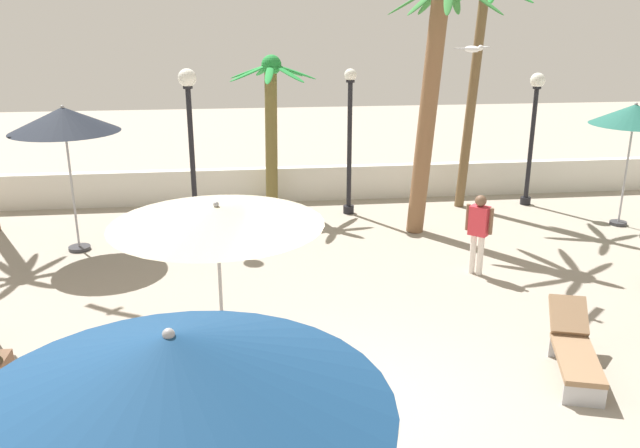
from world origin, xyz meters
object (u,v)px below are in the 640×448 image
Objects in this scene: lamp_post_2 at (533,123)px; patio_umbrella_4 at (64,121)px; lamp_post_1 at (350,136)px; seagull_0 at (473,49)px; patio_umbrella_3 at (634,115)px; palm_tree_0 at (271,113)px; patio_umbrella_0 at (217,216)px; palm_tree_2 at (434,78)px; patio_umbrella_5 at (172,374)px; lounge_chair_0 at (574,348)px; palm_tree_3 at (477,69)px; guest_0 at (479,227)px; guest_1 at (104,443)px; lamp_post_0 at (190,128)px.

patio_umbrella_4 is at bearing -168.78° from lamp_post_2.
lamp_post_1 is 4.01× the size of seagull_0.
patio_umbrella_3 is 8.75m from palm_tree_0.
palm_tree_2 is (4.68, 5.91, 1.20)m from patio_umbrella_0.
patio_umbrella_0 is at bearing -112.09° from lamp_post_1.
patio_umbrella_3 is (9.54, 5.80, 0.30)m from patio_umbrella_0.
patio_umbrella_3 is 12.84m from patio_umbrella_4.
patio_umbrella_5 is 12.78m from lamp_post_1.
lounge_chair_0 is at bearing -124.92° from patio_umbrella_3.
palm_tree_0 reaches higher than patio_umbrella_3.
patio_umbrella_0 is at bearing -59.20° from patio_umbrella_4.
patio_umbrella_0 is at bearing -129.15° from palm_tree_3.
lamp_post_1 is at bearing 67.91° from patio_umbrella_0.
lamp_post_1 is 4.86m from guest_0.
guest_0 is at bearing -84.63° from palm_tree_2.
palm_tree_2 is at bearing -131.42° from palm_tree_3.
lamp_post_2 reaches higher than patio_umbrella_3.
seagull_0 is at bearing -14.85° from patio_umbrella_4.
palm_tree_3 reaches higher than lamp_post_1.
guest_1 is (-9.10, -10.55, -1.32)m from lamp_post_2.
palm_tree_2 reaches higher than palm_tree_3.
patio_umbrella_4 is 5.20m from palm_tree_0.
palm_tree_2 is 2.77m from lamp_post_1.
patio_umbrella_0 is 0.76× the size of lamp_post_0.
lamp_post_1 is 4.94m from lamp_post_2.
lounge_chair_0 is (5.84, -6.88, -2.13)m from lamp_post_0.
palm_tree_3 is at bearing -4.56° from palm_tree_0.
seagull_0 is (5.76, 6.20, 3.47)m from guest_1.
palm_tree_3 reaches higher than patio_umbrella_0.
lamp_post_0 is 1.97× the size of lounge_chair_0.
lounge_chair_0 is at bearing -109.24° from lamp_post_2.
guest_0 is 1.08× the size of guest_1.
seagull_0 reaches higher than patio_umbrella_4.
palm_tree_3 reaches higher than palm_tree_0.
guest_1 is at bearing 116.18° from patio_umbrella_5.
lamp_post_2 is (8.77, 1.51, -0.29)m from lamp_post_0.
lamp_post_0 is at bearing 97.07° from patio_umbrella_0.
patio_umbrella_4 is 9.97m from palm_tree_3.
palm_tree_0 is at bearing 126.90° from guest_0.
patio_umbrella_3 is 5.68m from seagull_0.
lounge_chair_0 is at bearing -84.26° from seagull_0.
patio_umbrella_3 is at bearing 1.17° from patio_umbrella_4.
patio_umbrella_4 is 0.86× the size of lamp_post_1.
palm_tree_0 is 6.24m from seagull_0.
palm_tree_0 is at bearing 78.48° from guest_1.
palm_tree_0 is 0.68× the size of palm_tree_2.
guest_0 is at bearing -66.66° from lamp_post_1.
lamp_post_0 is (-0.78, 6.27, 0.13)m from patio_umbrella_0.
patio_umbrella_3 is 10.33m from lamp_post_0.
seagull_0 is at bearing 59.99° from patio_umbrella_5.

